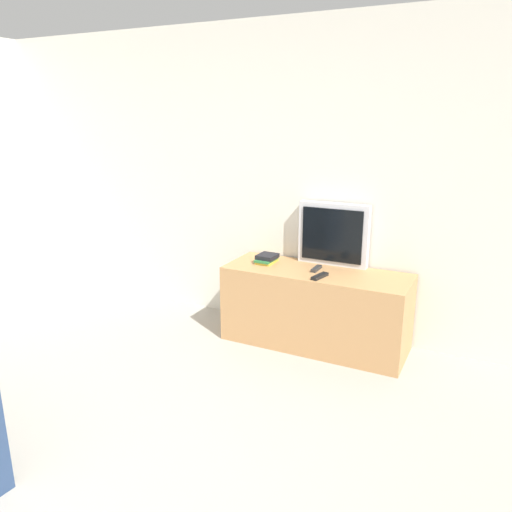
# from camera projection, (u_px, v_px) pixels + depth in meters

# --- Properties ---
(wall_back) EXTENTS (9.00, 0.06, 2.60)m
(wall_back) POSITION_uv_depth(u_px,v_px,m) (275.00, 180.00, 4.31)
(wall_back) COLOR silver
(wall_back) RESTS_ON ground_plane
(tv_stand) EXTENTS (1.49, 0.54, 0.64)m
(tv_stand) POSITION_uv_depth(u_px,v_px,m) (315.00, 308.00, 4.08)
(tv_stand) COLOR tan
(tv_stand) RESTS_ON ground_plane
(television) EXTENTS (0.59, 0.09, 0.52)m
(television) POSITION_uv_depth(u_px,v_px,m) (333.00, 234.00, 4.10)
(television) COLOR silver
(television) RESTS_ON tv_stand
(book_stack) EXTENTS (0.16, 0.21, 0.07)m
(book_stack) POSITION_uv_depth(u_px,v_px,m) (267.00, 259.00, 4.21)
(book_stack) COLOR gold
(book_stack) RESTS_ON tv_stand
(remote_on_stand) EXTENTS (0.04, 0.16, 0.02)m
(remote_on_stand) POSITION_uv_depth(u_px,v_px,m) (316.00, 269.00, 4.01)
(remote_on_stand) COLOR #2D2D2D
(remote_on_stand) RESTS_ON tv_stand
(remote_secondary) EXTENTS (0.09, 0.19, 0.02)m
(remote_secondary) POSITION_uv_depth(u_px,v_px,m) (320.00, 276.00, 3.82)
(remote_secondary) COLOR black
(remote_secondary) RESTS_ON tv_stand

